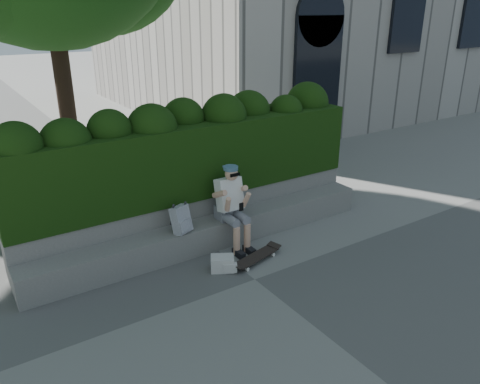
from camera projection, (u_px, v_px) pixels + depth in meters
ground at (255, 279)px, 6.78m from camera, size 80.00×80.00×0.00m
bench_ledge at (211, 233)px, 7.67m from camera, size 6.00×0.45×0.45m
planter_wall at (197, 215)px, 7.98m from camera, size 6.00×0.50×0.75m
hedge at (189, 157)px, 7.80m from camera, size 6.00×1.00×1.20m
person at (231, 204)px, 7.48m from camera, size 0.40×0.76×1.38m
skateboard at (256, 257)px, 7.24m from camera, size 0.90×0.43×0.09m
backpack_plaid at (181, 219)px, 7.13m from camera, size 0.32×0.25×0.42m
backpack_ground at (222, 263)px, 6.99m from camera, size 0.42×0.38×0.22m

